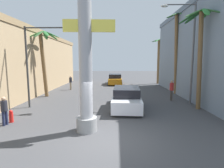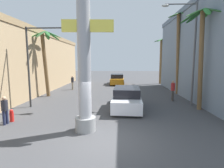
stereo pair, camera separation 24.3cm
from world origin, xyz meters
name	(u,v)px [view 2 (the right image)]	position (x,y,z in m)	size (l,w,h in m)	color
ground_plane	(115,96)	(0.00, 10.00, 0.00)	(92.33, 92.33, 0.00)	#424244
building_left	(10,62)	(-11.08, 10.88, 3.36)	(7.32, 26.64, 6.70)	tan
neon_sign_pole	(84,35)	(-1.17, 1.11, 4.68)	(2.74, 1.02, 9.83)	#9E9EA3
street_lamp	(190,45)	(5.90, 6.79, 4.75)	(2.72, 0.28, 7.89)	#59595E
traffic_light_mast	(49,51)	(-4.67, 5.51, 4.21)	(5.30, 0.32, 5.95)	#333333
car_lead	(127,98)	(1.04, 5.43, 0.74)	(2.27, 4.87, 1.56)	black
car_far	(117,79)	(0.10, 19.22, 0.74)	(2.07, 4.68, 1.56)	black
palm_tree_mid_right	(178,46)	(6.56, 11.49, 5.01)	(2.42, 2.44, 8.39)	brown
palm_tree_near_right	(202,41)	(6.17, 5.33, 4.85)	(3.25, 3.29, 7.04)	brown
palm_tree_mid_left	(45,54)	(-6.63, 9.42, 4.17)	(2.89, 2.83, 6.35)	brown
palm_tree_far_right	(161,57)	(6.80, 20.02, 4.07)	(2.45, 2.54, 6.89)	brown
pedestrian_far_left	(72,81)	(-5.29, 13.76, 1.01)	(0.48, 0.48, 1.73)	gray
pedestrian_curb_left	(5,108)	(-5.75, 1.76, 0.92)	(0.40, 0.40, 1.58)	#1E233F
pedestrian_mid_right	(173,89)	(5.17, 8.11, 1.05)	(0.34, 0.34, 1.80)	#3F3833
fire_hydrant	(12,116)	(-5.69, 2.22, 0.35)	(0.22, 0.22, 0.72)	red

